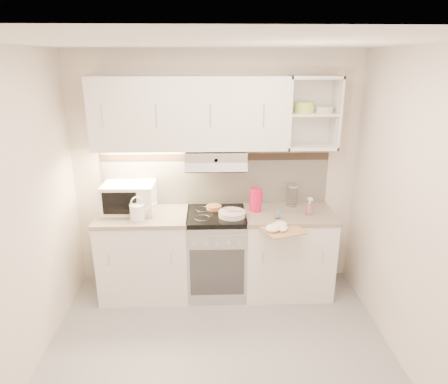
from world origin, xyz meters
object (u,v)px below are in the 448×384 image
at_px(glass_jar, 292,195).
at_px(plate_stack, 232,214).
at_px(electric_range, 217,253).
at_px(microwave, 129,197).
at_px(watering_can, 138,211).
at_px(cutting_board, 283,230).
at_px(spray_bottle, 309,208).
at_px(pink_pitcher, 256,200).

bearing_deg(glass_jar, plate_stack, -157.07).
xyz_separation_m(electric_range, glass_jar, (0.81, 0.19, 0.57)).
relative_size(microwave, watering_can, 1.96).
xyz_separation_m(electric_range, cutting_board, (0.62, -0.37, 0.42)).
bearing_deg(glass_jar, microwave, -177.42).
height_order(watering_can, spray_bottle, watering_can).
height_order(plate_stack, glass_jar, glass_jar).
bearing_deg(spray_bottle, microwave, 166.19).
height_order(microwave, watering_can, microwave).
height_order(glass_jar, cutting_board, glass_jar).
relative_size(plate_stack, glass_jar, 1.16).
xyz_separation_m(electric_range, microwave, (-0.89, 0.12, 0.60)).
distance_m(microwave, glass_jar, 1.71).
distance_m(pink_pitcher, spray_bottle, 0.54).
xyz_separation_m(microwave, pink_pitcher, (1.30, -0.06, -0.03)).
bearing_deg(watering_can, cutting_board, -33.49).
bearing_deg(electric_range, plate_stack, -28.26).
height_order(glass_jar, spray_bottle, glass_jar).
xyz_separation_m(pink_pitcher, cutting_board, (0.21, -0.43, -0.15)).
xyz_separation_m(glass_jar, spray_bottle, (0.13, -0.26, -0.04)).
bearing_deg(spray_bottle, plate_stack, 173.03).
bearing_deg(microwave, plate_stack, -9.52).
bearing_deg(watering_can, glass_jar, -12.05).
relative_size(microwave, pink_pitcher, 2.19).
height_order(watering_can, plate_stack, watering_can).
distance_m(microwave, pink_pitcher, 1.31).
bearing_deg(watering_can, pink_pitcher, -14.70).
relative_size(watering_can, cutting_board, 0.76).
bearing_deg(plate_stack, spray_bottle, 1.06).
relative_size(microwave, cutting_board, 1.48).
bearing_deg(plate_stack, microwave, 169.23).
relative_size(electric_range, plate_stack, 3.31).
height_order(electric_range, pink_pitcher, pink_pitcher).
distance_m(spray_bottle, cutting_board, 0.45).
height_order(microwave, cutting_board, microwave).
relative_size(electric_range, glass_jar, 3.84).
distance_m(plate_stack, spray_bottle, 0.78).
distance_m(watering_can, spray_bottle, 1.71).
bearing_deg(glass_jar, pink_pitcher, -161.07).
height_order(pink_pitcher, spray_bottle, pink_pitcher).
bearing_deg(glass_jar, watering_can, -168.51).
bearing_deg(spray_bottle, electric_range, 167.71).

